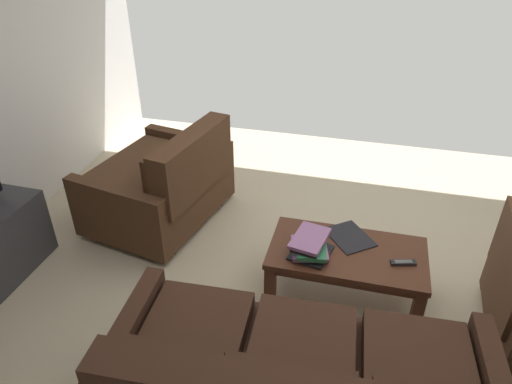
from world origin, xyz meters
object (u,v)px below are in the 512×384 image
coffee_table (347,259)px  loose_magazine (349,237)px  tv_remote (403,263)px  loveseat_near (163,183)px  book_stack (310,245)px

coffee_table → loose_magazine: size_ratio=3.25×
tv_remote → coffee_table: bearing=-7.4°
loveseat_near → coffee_table: loveseat_near is taller
tv_remote → loose_magazine: bearing=-28.8°
loveseat_near → tv_remote: size_ratio=7.59×
coffee_table → loose_magazine: (0.00, -0.15, 0.07)m
coffee_table → tv_remote: size_ratio=6.13×
loveseat_near → tv_remote: (-1.90, 0.61, 0.05)m
loveseat_near → loose_magazine: loveseat_near is taller
loose_magazine → coffee_table: bearing=-127.5°
coffee_table → book_stack: (0.24, 0.08, 0.13)m
coffee_table → loose_magazine: 0.16m
book_stack → tv_remote: bearing=-176.9°
tv_remote → loose_magazine: 0.40m
loose_magazine → book_stack: bearing=-174.7°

